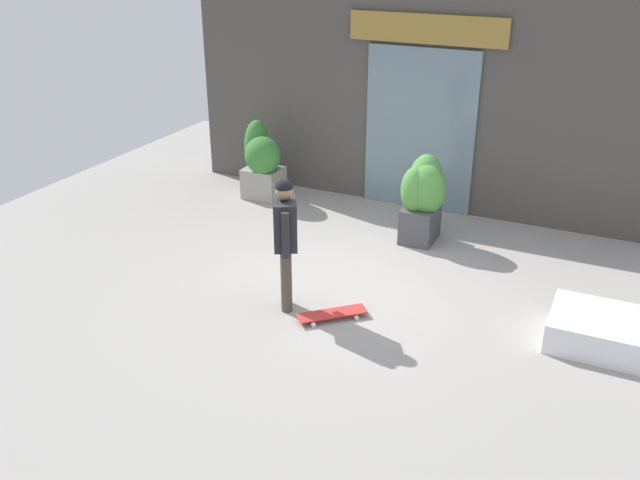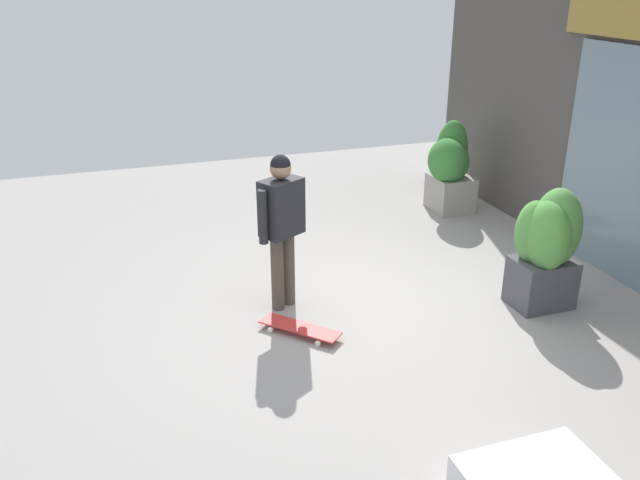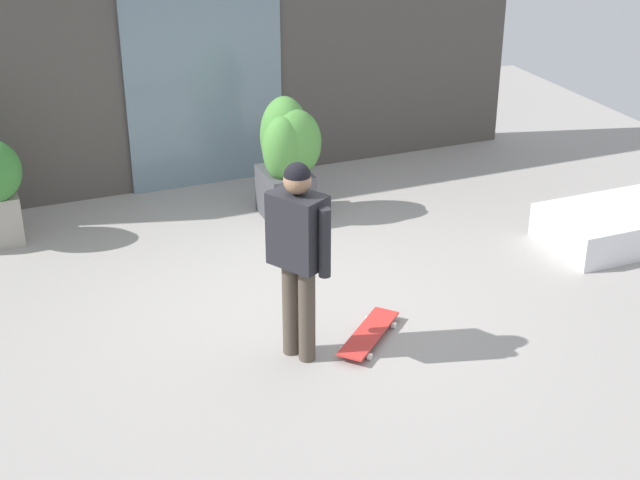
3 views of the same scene
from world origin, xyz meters
name	(u,v)px [view 2 (image 2 of 3)]	position (x,y,z in m)	size (l,w,h in m)	color
ground_plane	(359,307)	(0.00, 0.00, 0.00)	(12.00, 12.00, 0.00)	#9E9993
building_facade	(635,126)	(0.00, 3.15, 1.67)	(7.64, 0.31, 3.36)	#4C4742
skateboarder	(282,218)	(-0.29, -0.72, 0.97)	(0.43, 0.52, 1.61)	#4C4238
skateboard	(300,328)	(0.30, -0.73, 0.06)	(0.74, 0.71, 0.08)	red
planter_box_left	(450,167)	(-2.33, 2.30, 0.65)	(0.69, 0.67, 1.28)	gray
planter_box_right	(546,244)	(0.55, 1.78, 0.69)	(0.62, 0.61, 1.27)	#47474C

